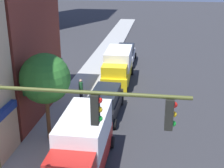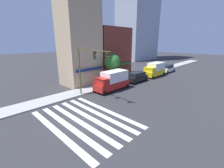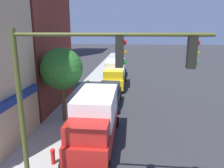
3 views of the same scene
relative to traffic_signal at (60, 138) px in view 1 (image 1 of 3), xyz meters
The scene contains 7 objects.
traffic_signal is the anchor object (origin of this frame).
box_truck_red 5.94m from the traffic_signal, ahead, with size 6.22×2.42×3.04m.
suv_black 12.34m from the traffic_signal, ahead, with size 4.75×2.12×1.94m.
box_truck_yellow 18.78m from the traffic_signal, ahead, with size 6.25×2.42×3.04m.
suv_white 25.32m from the traffic_signal, ahead, with size 4.72×2.12×1.94m.
pedestrian_green_top 14.44m from the traffic_signal, 11.61° to the left, with size 0.32×0.32×1.77m.
street_tree 8.49m from the traffic_signal, 23.37° to the left, with size 2.92×2.92×5.33m.
Camera 1 is at (-4.29, 1.25, 9.91)m, focal length 50.00 mm.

